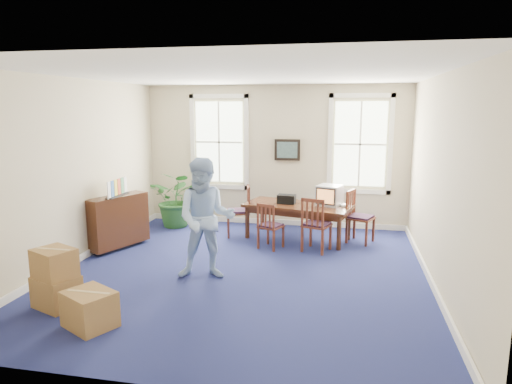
% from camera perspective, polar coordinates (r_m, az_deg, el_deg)
% --- Properties ---
extents(floor, '(6.50, 6.50, 0.00)m').
position_cam_1_polar(floor, '(7.71, -1.63, -9.96)').
color(floor, navy).
rests_on(floor, ground).
extents(ceiling, '(6.50, 6.50, 0.00)m').
position_cam_1_polar(ceiling, '(7.24, -1.77, 14.50)').
color(ceiling, white).
rests_on(ceiling, ground).
extents(wall_back, '(6.50, 0.00, 6.50)m').
position_cam_1_polar(wall_back, '(10.47, 2.33, 4.52)').
color(wall_back, beige).
rests_on(wall_back, ground).
extents(wall_front, '(6.50, 0.00, 6.50)m').
position_cam_1_polar(wall_front, '(4.27, -11.61, -4.65)').
color(wall_front, beige).
rests_on(wall_front, ground).
extents(wall_left, '(0.00, 6.50, 6.50)m').
position_cam_1_polar(wall_left, '(8.49, -21.84, 2.35)').
color(wall_left, beige).
rests_on(wall_left, ground).
extents(wall_right, '(0.00, 6.50, 6.50)m').
position_cam_1_polar(wall_right, '(7.25, 22.08, 1.04)').
color(wall_right, beige).
rests_on(wall_right, ground).
extents(baseboard_back, '(6.00, 0.04, 0.12)m').
position_cam_1_polar(baseboard_back, '(10.71, 2.24, -3.72)').
color(baseboard_back, white).
rests_on(baseboard_back, ground).
extents(baseboard_left, '(0.04, 6.50, 0.12)m').
position_cam_1_polar(baseboard_left, '(8.81, -20.99, -7.61)').
color(baseboard_left, white).
rests_on(baseboard_left, ground).
extents(baseboard_right, '(0.04, 6.50, 0.12)m').
position_cam_1_polar(baseboard_right, '(7.63, 21.05, -10.43)').
color(baseboard_right, white).
rests_on(baseboard_right, ground).
extents(window_left, '(1.40, 0.12, 2.20)m').
position_cam_1_polar(window_left, '(10.70, -4.61, 6.24)').
color(window_left, white).
rests_on(window_left, ground).
extents(window_right, '(1.40, 0.12, 2.20)m').
position_cam_1_polar(window_right, '(10.30, 12.87, 5.84)').
color(window_right, white).
rests_on(window_right, ground).
extents(wall_picture, '(0.58, 0.06, 0.48)m').
position_cam_1_polar(wall_picture, '(10.36, 3.93, 5.27)').
color(wall_picture, black).
rests_on(wall_picture, ground).
extents(conference_table, '(2.32, 1.45, 0.73)m').
position_cam_1_polar(conference_table, '(9.50, 5.22, -3.71)').
color(conference_table, '#412112').
rests_on(conference_table, ground).
extents(crt_tv, '(0.59, 0.62, 0.41)m').
position_cam_1_polar(crt_tv, '(9.38, 9.17, -0.40)').
color(crt_tv, '#B7B7BC').
rests_on(crt_tv, conference_table).
extents(game_console, '(0.19, 0.21, 0.04)m').
position_cam_1_polar(game_console, '(9.36, 10.92, -1.63)').
color(game_console, white).
rests_on(game_console, conference_table).
extents(equipment_bag, '(0.38, 0.26, 0.18)m').
position_cam_1_polar(equipment_bag, '(9.47, 3.83, -0.89)').
color(equipment_bag, black).
rests_on(equipment_bag, conference_table).
extents(chair_near_left, '(0.53, 0.53, 0.91)m').
position_cam_1_polar(chair_near_left, '(8.83, 1.87, -4.19)').
color(chair_near_left, maroon).
rests_on(chair_near_left, ground).
extents(chair_near_right, '(0.60, 0.60, 1.05)m').
position_cam_1_polar(chair_near_right, '(8.72, 7.60, -3.99)').
color(chair_near_right, maroon).
rests_on(chair_near_right, ground).
extents(chair_end_left, '(0.60, 0.60, 1.07)m').
position_cam_1_polar(chair_end_left, '(9.67, -2.27, -2.38)').
color(chair_end_left, maroon).
rests_on(chair_end_left, ground).
extents(chair_end_right, '(0.62, 0.62, 1.06)m').
position_cam_1_polar(chair_end_right, '(9.42, 12.96, -3.05)').
color(chair_end_right, maroon).
rests_on(chair_end_right, ground).
extents(man, '(1.08, 0.91, 1.94)m').
position_cam_1_polar(man, '(7.24, -6.28, -3.37)').
color(man, '#A3C4F2').
rests_on(man, ground).
extents(credenza, '(0.81, 1.28, 0.98)m').
position_cam_1_polar(credenza, '(9.20, -16.81, -3.82)').
color(credenza, '#412112').
rests_on(credenza, ground).
extents(brochure_rack, '(0.17, 0.78, 0.34)m').
position_cam_1_polar(brochure_rack, '(9.06, -16.93, 0.22)').
color(brochure_rack, '#99999E').
rests_on(brochure_rack, credenza).
extents(potted_plant, '(1.31, 1.19, 1.28)m').
position_cam_1_polar(potted_plant, '(10.53, -9.78, -0.88)').
color(potted_plant, '#225421').
rests_on(potted_plant, ground).
extents(cardboard_boxes, '(1.99, 1.99, 0.87)m').
position_cam_1_polar(cardboard_boxes, '(6.84, -21.74, -9.60)').
color(cardboard_boxes, '#A37640').
rests_on(cardboard_boxes, ground).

